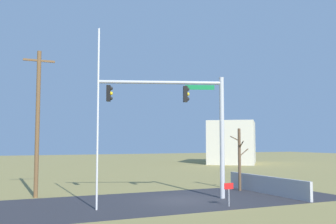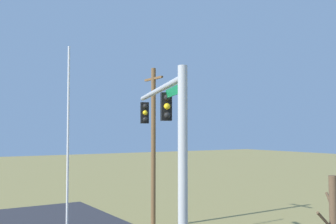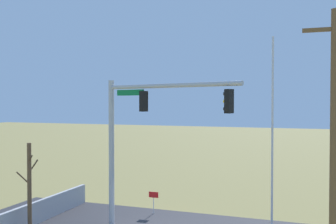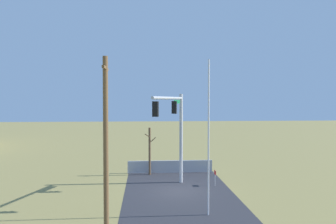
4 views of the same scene
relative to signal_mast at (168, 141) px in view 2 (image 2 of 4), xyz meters
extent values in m
cylinder|color=#B2B5BA|center=(1.82, -0.66, -1.46)|extent=(0.28, 0.28, 7.32)
cylinder|color=#B2B5BA|center=(-1.68, 0.61, 1.85)|extent=(7.08, 2.72, 0.20)
cube|color=#0F7238|center=(0.56, -0.20, 1.57)|extent=(1.70, 0.64, 0.28)
cube|color=black|center=(-0.28, 0.10, 1.15)|extent=(0.35, 0.42, 0.96)
sphere|color=black|center=(-0.14, 0.05, 1.45)|extent=(0.22, 0.22, 0.22)
sphere|color=yellow|center=(-0.14, 0.05, 1.15)|extent=(0.22, 0.22, 0.22)
sphere|color=black|center=(-0.14, 0.05, 0.85)|extent=(0.22, 0.22, 0.22)
cube|color=black|center=(-4.62, 1.67, 1.15)|extent=(0.35, 0.42, 0.96)
sphere|color=black|center=(-4.48, 1.62, 1.45)|extent=(0.22, 0.22, 0.22)
sphere|color=yellow|center=(-4.48, 1.62, 1.15)|extent=(0.22, 0.22, 0.22)
sphere|color=black|center=(-4.48, 1.62, 0.85)|extent=(0.22, 0.22, 0.22)
cylinder|color=silver|center=(-6.01, -1.41, -0.51)|extent=(0.10, 0.10, 9.22)
cylinder|color=brown|center=(-8.36, 4.31, -0.60)|extent=(0.26, 0.26, 9.04)
cube|color=brown|center=(-8.36, 4.31, 3.32)|extent=(1.90, 0.12, 0.12)
cylinder|color=brown|center=(4.60, 2.08, -1.51)|extent=(0.54, 0.47, 0.39)
cylinder|color=brown|center=(4.81, 1.61, -1.94)|extent=(0.12, 0.61, 0.55)
camera|label=1|loc=(-10.73, -20.52, -1.72)|focal=41.00mm
camera|label=2|loc=(11.21, -7.10, 0.30)|focal=42.70mm
camera|label=3|loc=(-7.74, 17.40, 1.14)|focal=42.96mm
camera|label=4|loc=(-25.24, 2.37, 1.74)|focal=35.47mm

